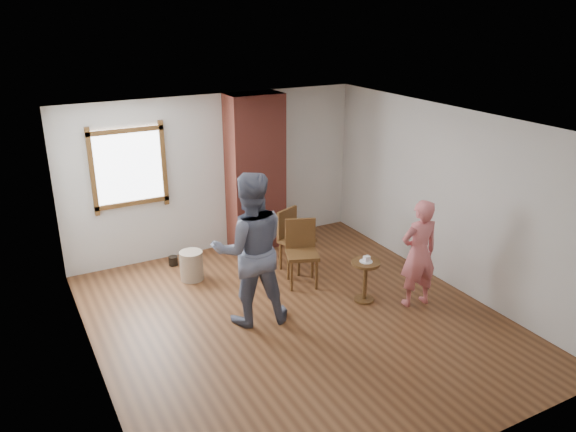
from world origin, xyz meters
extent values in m
plane|color=brown|center=(0.00, 0.00, 0.00)|extent=(5.50, 5.50, 0.00)
cube|color=silver|center=(0.00, 2.75, 1.30)|extent=(5.00, 0.04, 2.60)
cube|color=silver|center=(-2.50, 0.00, 1.30)|extent=(0.04, 5.50, 2.60)
cube|color=silver|center=(2.50, 0.00, 1.30)|extent=(0.04, 5.50, 2.60)
cube|color=white|center=(0.00, 0.00, 2.60)|extent=(5.00, 5.50, 0.04)
cube|color=brown|center=(-1.40, 2.71, 1.60)|extent=(1.14, 0.06, 1.34)
cube|color=white|center=(-1.40, 2.73, 1.60)|extent=(1.00, 0.02, 1.20)
cube|color=#984136|center=(0.60, 2.50, 1.30)|extent=(0.90, 0.50, 2.60)
cylinder|color=tan|center=(-0.82, 1.79, 0.22)|extent=(0.36, 0.36, 0.45)
cylinder|color=black|center=(-0.92, 2.40, 0.07)|extent=(0.19, 0.19, 0.15)
cube|color=brown|center=(0.56, 0.85, 0.48)|extent=(0.58, 0.58, 0.05)
cylinder|color=brown|center=(0.33, 0.75, 0.24)|extent=(0.04, 0.04, 0.48)
cylinder|color=brown|center=(0.67, 0.62, 0.24)|extent=(0.04, 0.04, 0.48)
cylinder|color=brown|center=(0.46, 1.09, 0.24)|extent=(0.04, 0.04, 0.48)
cylinder|color=brown|center=(0.80, 0.96, 0.24)|extent=(0.04, 0.04, 0.48)
cube|color=brown|center=(0.64, 1.05, 0.73)|extent=(0.44, 0.20, 0.48)
cube|color=brown|center=(0.76, 1.36, 0.48)|extent=(0.58, 0.58, 0.05)
cylinder|color=brown|center=(0.66, 1.12, 0.24)|extent=(0.04, 0.04, 0.48)
cylinder|color=brown|center=(0.99, 1.26, 0.24)|extent=(0.04, 0.04, 0.48)
cylinder|color=brown|center=(0.52, 1.46, 0.24)|extent=(0.04, 0.04, 0.48)
cylinder|color=brown|center=(0.85, 1.59, 0.24)|extent=(0.04, 0.04, 0.48)
cube|color=brown|center=(0.68, 1.54, 0.71)|extent=(0.43, 0.21, 0.48)
cylinder|color=brown|center=(1.09, 0.01, 0.58)|extent=(0.40, 0.40, 0.04)
cylinder|color=brown|center=(1.09, 0.01, 0.29)|extent=(0.06, 0.06, 0.54)
cylinder|color=brown|center=(1.09, 0.01, 0.01)|extent=(0.28, 0.28, 0.03)
cylinder|color=white|center=(1.09, 0.01, 0.60)|extent=(0.18, 0.18, 0.01)
cube|color=white|center=(1.10, 0.01, 0.64)|extent=(0.08, 0.07, 0.06)
imported|color=#121832|center=(-0.51, 0.31, 1.01)|extent=(1.14, 0.98, 2.02)
imported|color=#E07074|center=(1.66, -0.39, 0.76)|extent=(0.59, 0.42, 1.52)
camera|label=1|loc=(-3.16, -5.62, 3.89)|focal=35.00mm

